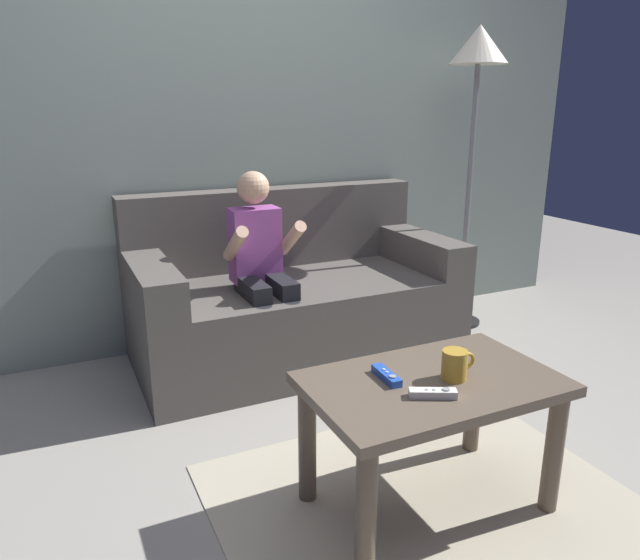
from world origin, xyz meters
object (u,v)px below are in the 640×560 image
Objects in this scene: game_remote_white_near_edge at (433,393)px; coffee_table at (431,404)px; couch at (293,300)px; game_remote_black_far_corner at (459,358)px; person_seated_on_couch at (262,264)px; game_remote_blue_center at (387,375)px; floor_lamp at (478,69)px; coffee_mug at (455,365)px.

coffee_table is at bearing 54.03° from game_remote_white_near_edge.
couch is 12.01× the size of game_remote_black_far_corner.
game_remote_black_far_corner is (0.07, -1.26, 0.17)m from couch.
person_seated_on_couch is at bearing 93.43° from game_remote_white_near_edge.
game_remote_blue_center is 2.08m from floor_lamp.
floor_lamp is (1.33, 0.17, 0.90)m from person_seated_on_couch.
floor_lamp is at bearing 50.65° from game_remote_black_far_corner.
couch is 1.27m from game_remote_black_far_corner.
game_remote_white_near_edge is 0.29m from game_remote_black_far_corner.
game_remote_white_near_edge is 0.17m from game_remote_blue_center.
game_remote_blue_center is (0.01, -1.09, -0.10)m from person_seated_on_couch.
floor_lamp is at bearing 43.81° from game_remote_blue_center.
floor_lamp is (1.19, 1.33, 1.10)m from coffee_table.
couch is at bearing 179.70° from floor_lamp.
coffee_mug reaches higher than coffee_table.
game_remote_white_near_edge is 2.15m from floor_lamp.
coffee_mug is (0.21, -1.18, -0.06)m from person_seated_on_couch.
coffee_mug is 2.01m from floor_lamp.
person_seated_on_couch reaches higher than couch.
floor_lamp reaches higher than game_remote_white_near_edge.
couch is at bearing 83.73° from game_remote_white_near_edge.
coffee_mug is at bearing 28.36° from game_remote_white_near_edge.
couch is 0.40m from person_seated_on_couch.
floor_lamp reaches higher than coffee_table.
person_seated_on_couch reaches higher than game_remote_black_far_corner.
coffee_mug is (-0.10, -0.10, 0.04)m from game_remote_black_far_corner.
game_remote_black_far_corner is 0.08× the size of floor_lamp.
person_seated_on_couch is at bearing 90.75° from game_remote_blue_center.
game_remote_white_near_edge is at bearing -96.27° from couch.
coffee_table is 0.18m from game_remote_blue_center.
person_seated_on_couch is 1.26m from game_remote_white_near_edge.
coffee_table is 5.60× the size of game_remote_blue_center.
couch is 11.56× the size of game_remote_white_near_edge.
game_remote_black_far_corner is at bearing 45.82° from coffee_mug.
game_remote_blue_center is 1.20× the size of coffee_mug.
game_remote_blue_center is (-0.13, 0.06, 0.10)m from coffee_table.
couch is 1.38m from coffee_mug.
coffee_mug is at bearing -79.98° from person_seated_on_couch.
game_remote_black_far_corner is 1.15× the size of coffee_mug.
couch is 1.65× the size of person_seated_on_couch.
coffee_table is 5.62× the size of game_remote_white_near_edge.
game_remote_blue_center is 0.08× the size of floor_lamp.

